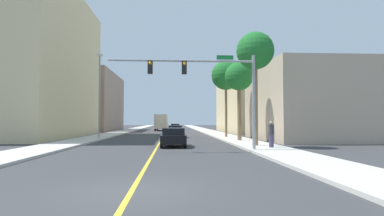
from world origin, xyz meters
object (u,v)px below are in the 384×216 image
palm_mid (239,78)px  pedestrian (271,134)px  car_gray (175,131)px  delivery_truck (161,122)px  street_lamp (99,92)px  car_red (175,127)px  palm_far (226,76)px  palm_near (255,52)px  car_black (173,137)px  traffic_signal_mast (209,80)px

palm_mid → pedestrian: size_ratio=4.11×
car_gray → delivery_truck: delivery_truck is taller
street_lamp → palm_mid: size_ratio=1.19×
car_gray → car_red: (0.19, 22.20, -0.01)m
car_red → palm_far: bearing=-76.6°
palm_far → palm_near: bearing=-89.5°
palm_mid → delivery_truck: size_ratio=0.92×
palm_near → car_black: bearing=171.6°
traffic_signal_mast → street_lamp: street_lamp is taller
pedestrian → car_black: bearing=114.9°
car_red → palm_mid: bearing=-78.9°
car_black → pedestrian: size_ratio=2.37×
car_gray → car_red: size_ratio=1.01×
street_lamp → pedestrian: (14.58, -12.38, -3.98)m
palm_mid → palm_far: bearing=91.9°
street_lamp → palm_far: street_lamp is taller
palm_far → pedestrian: size_ratio=4.84×
car_black → car_red: car_black is taller
delivery_truck → pedestrian: delivery_truck is taller
car_black → palm_mid: bearing=41.3°
palm_mid → car_black: (-6.30, -5.44, -5.40)m
street_lamp → palm_far: 14.25m
traffic_signal_mast → palm_near: size_ratio=1.10×
delivery_truck → car_red: bearing=-53.4°
pedestrian → palm_far: bearing=50.6°
traffic_signal_mast → car_gray: 18.44m
street_lamp → car_black: street_lamp is taller
palm_mid → pedestrian: palm_mid is taller
car_gray → pedestrian: (6.53, -16.57, 0.32)m
street_lamp → car_red: 27.98m
street_lamp → pedestrian: 19.53m
car_gray → car_black: bearing=-90.9°
street_lamp → palm_mid: (14.10, -4.06, 1.10)m
car_black → delivery_truck: size_ratio=0.53×
palm_mid → palm_far: palm_far is taller
palm_near → delivery_truck: (-8.49, 40.69, -5.52)m
traffic_signal_mast → palm_far: 16.64m
palm_far → street_lamp: bearing=-170.6°
street_lamp → car_gray: bearing=27.5°
traffic_signal_mast → palm_far: palm_far is taller
palm_far → car_gray: (-5.84, 1.90, -6.45)m
palm_far → car_gray: size_ratio=1.92×
palm_near → palm_far: bearing=90.5°
palm_far → pedestrian: (0.68, -14.67, -6.14)m
traffic_signal_mast → palm_near: 5.71m
car_gray → car_black: car_black is taller
car_red → delivery_truck: bearing=125.1°
street_lamp → car_red: street_lamp is taller
traffic_signal_mast → palm_far: size_ratio=1.08×
traffic_signal_mast → palm_mid: palm_mid is taller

